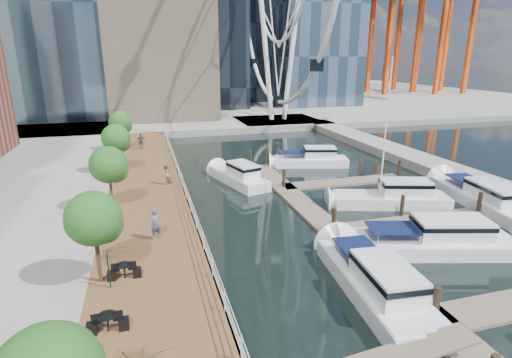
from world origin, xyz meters
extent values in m
plane|color=black|center=(0.00, 0.00, 0.00)|extent=(520.00, 520.00, 0.00)
cube|color=brown|center=(-9.00, 15.00, 0.50)|extent=(6.00, 60.00, 1.00)
cube|color=#595954|center=(-6.00, 15.00, 0.50)|extent=(0.25, 60.00, 1.00)
cube|color=gray|center=(0.00, 102.00, 0.50)|extent=(200.00, 114.00, 1.00)
cube|color=gray|center=(20.00, 20.00, 0.50)|extent=(4.00, 60.00, 1.00)
cube|color=gray|center=(14.00, 52.00, 0.50)|extent=(14.00, 12.00, 1.00)
cube|color=#6D6051|center=(3.00, 10.00, 0.10)|extent=(2.00, 32.00, 0.20)
cube|color=#6D6051|center=(9.00, 8.00, 0.10)|extent=(12.00, 2.00, 0.20)
cube|color=#6D6051|center=(9.00, 18.00, 0.10)|extent=(12.00, 2.00, 0.20)
cylinder|color=white|center=(11.50, 52.00, 14.00)|extent=(0.80, 0.80, 26.00)
cylinder|color=white|center=(16.50, 52.00, 14.00)|extent=(0.80, 0.80, 26.00)
cylinder|color=#3F2B1C|center=(-11.40, 4.00, 2.20)|extent=(0.20, 0.20, 2.40)
sphere|color=#265B1E|center=(-11.40, 4.00, 4.30)|extent=(2.60, 2.60, 2.60)
cylinder|color=#3F2B1C|center=(-11.40, 14.00, 2.20)|extent=(0.20, 0.20, 2.40)
sphere|color=#265B1E|center=(-11.40, 14.00, 4.30)|extent=(2.60, 2.60, 2.60)
cylinder|color=#3F2B1C|center=(-11.40, 24.00, 2.20)|extent=(0.20, 0.20, 2.40)
sphere|color=#265B1E|center=(-11.40, 24.00, 4.30)|extent=(2.60, 2.60, 2.60)
cylinder|color=#3F2B1C|center=(-11.40, 34.00, 2.20)|extent=(0.20, 0.20, 2.40)
sphere|color=#265B1E|center=(-11.40, 34.00, 4.30)|extent=(2.60, 2.60, 2.60)
imported|color=#4A5163|center=(-8.58, 8.11, 1.97)|extent=(0.84, 0.72, 1.94)
imported|color=gray|center=(-7.35, 18.95, 1.89)|extent=(1.04, 1.09, 1.78)
imported|color=#383E46|center=(-9.25, 33.80, 1.98)|extent=(1.15, 0.49, 1.95)
imported|color=#0F3820|center=(-10.93, 3.25, 2.02)|extent=(2.76, 2.79, 2.05)
camera|label=1|loc=(-8.81, -14.48, 11.40)|focal=28.00mm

